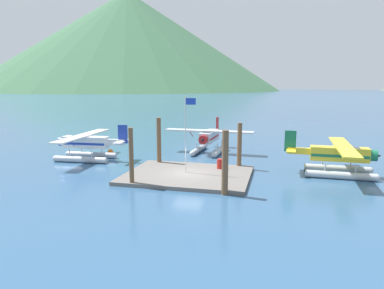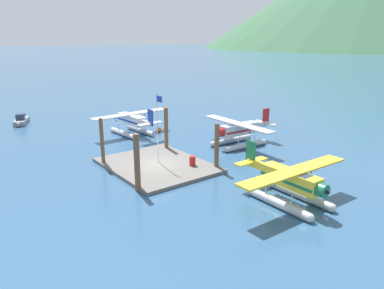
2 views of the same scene
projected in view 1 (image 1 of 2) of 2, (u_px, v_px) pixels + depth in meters
name	position (u px, v px, depth m)	size (l,w,h in m)	color
ground_plane	(188.00, 177.00, 30.50)	(1200.00, 1200.00, 0.00)	#2D5175
dock_platform	(188.00, 175.00, 30.47)	(10.65, 8.47, 0.30)	#66605B
piling_near_left	(131.00, 157.00, 27.28)	(0.36, 0.36, 4.64)	brown
piling_near_right	(225.00, 163.00, 25.14)	(0.47, 0.47, 4.72)	brown
piling_far_left	(159.00, 142.00, 34.60)	(0.43, 0.43, 4.72)	brown
piling_far_right	(239.00, 146.00, 33.07)	(0.43, 0.43, 4.38)	brown
flagpole	(187.00, 126.00, 30.14)	(0.95, 0.10, 6.65)	silver
fuel_drum	(220.00, 164.00, 32.12)	(0.62, 0.62, 0.88)	#AD1E19
mooring_buoy	(110.00, 152.00, 40.06)	(0.64, 0.64, 0.64)	orange
mountain_ridge_centre_peak	(128.00, 42.00, 483.70)	(412.67, 412.67, 132.72)	#386042
seaplane_yellow_stbd_fwd	(339.00, 158.00, 30.62)	(7.98, 10.43, 3.84)	#B7BABF
seaplane_white_port_fwd	(86.00, 145.00, 36.95)	(7.97, 10.47, 3.84)	#B7BABF
seaplane_silver_bow_centre	(209.00, 139.00, 41.04)	(10.46, 7.98, 3.84)	#B7BABF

